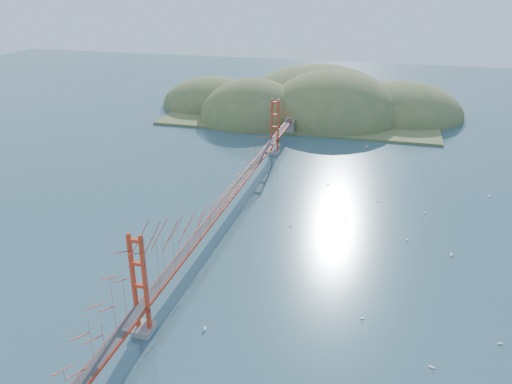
% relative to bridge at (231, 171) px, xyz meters
% --- Properties ---
extents(ground, '(320.00, 320.00, 0.00)m').
position_rel_bridge_xyz_m(ground, '(0.00, -0.18, -7.01)').
color(ground, '#305361').
rests_on(ground, ground).
extents(bridge, '(2.20, 94.40, 12.00)m').
position_rel_bridge_xyz_m(bridge, '(0.00, 0.00, 0.00)').
color(bridge, gray).
rests_on(bridge, ground).
extents(far_headlands, '(84.00, 58.00, 25.00)m').
position_rel_bridge_xyz_m(far_headlands, '(2.21, 68.33, -7.01)').
color(far_headlands, olive).
rests_on(far_headlands, ground).
extents(sailboat_0, '(0.55, 0.62, 0.71)m').
position_rel_bridge_xyz_m(sailboat_0, '(17.93, 0.69, -6.85)').
color(sailboat_0, white).
rests_on(sailboat_0, ground).
extents(sailboat_10, '(0.63, 0.66, 0.74)m').
position_rel_bridge_xyz_m(sailboat_10, '(6.00, -28.03, -6.85)').
color(sailboat_10, white).
rests_on(sailboat_10, ground).
extents(sailboat_12, '(0.51, 0.42, 0.59)m').
position_rel_bridge_xyz_m(sailboat_12, '(18.66, 39.73, -6.87)').
color(sailboat_12, white).
rests_on(sailboat_12, ground).
extents(sailboat_2, '(0.55, 0.52, 0.62)m').
position_rel_bridge_xyz_m(sailboat_2, '(29.10, -27.72, -6.87)').
color(sailboat_2, white).
rests_on(sailboat_2, ground).
extents(sailboat_13, '(0.55, 0.52, 0.62)m').
position_rel_bridge_xyz_m(sailboat_13, '(36.00, -22.38, -6.87)').
color(sailboat_13, white).
rests_on(sailboat_13, ground).
extents(sailboat_5, '(0.50, 0.61, 0.71)m').
position_rel_bridge_xyz_m(sailboat_5, '(32.68, -4.85, -6.85)').
color(sailboat_5, white).
rests_on(sailboat_5, ground).
extents(sailboat_7, '(0.56, 0.51, 0.64)m').
position_rel_bridge_xyz_m(sailboat_7, '(20.94, 33.17, -6.86)').
color(sailboat_7, white).
rests_on(sailboat_7, ground).
extents(sailboat_15, '(0.62, 0.62, 0.65)m').
position_rel_bridge_xyz_m(sailboat_15, '(40.56, 17.52, -6.86)').
color(sailboat_15, white).
rests_on(sailboat_15, ground).
extents(sailboat_1, '(0.55, 0.55, 0.61)m').
position_rel_bridge_xyz_m(sailboat_1, '(26.96, -2.06, -6.87)').
color(sailboat_1, white).
rests_on(sailboat_1, ground).
extents(sailboat_14, '(0.40, 0.49, 0.58)m').
position_rel_bridge_xyz_m(sailboat_14, '(22.29, 10.71, -6.87)').
color(sailboat_14, white).
rests_on(sailboat_14, ground).
extents(sailboat_16, '(0.51, 0.51, 0.56)m').
position_rel_bridge_xyz_m(sailboat_16, '(10.01, -2.18, -6.87)').
color(sailboat_16, white).
rests_on(sailboat_16, ground).
extents(sailboat_3, '(0.59, 0.53, 0.67)m').
position_rel_bridge_xyz_m(sailboat_3, '(13.31, 15.45, -6.86)').
color(sailboat_3, white).
rests_on(sailboat_3, ground).
extents(sailboat_4, '(0.50, 0.50, 0.56)m').
position_rel_bridge_xyz_m(sailboat_4, '(29.68, 7.87, -6.87)').
color(sailboat_4, white).
rests_on(sailboat_4, ground).
extents(sailboat_extra_0, '(0.55, 0.55, 0.59)m').
position_rel_bridge_xyz_m(sailboat_extra_0, '(22.08, -21.89, -6.87)').
color(sailboat_extra_0, white).
rests_on(sailboat_extra_0, ground).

